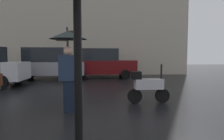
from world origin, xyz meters
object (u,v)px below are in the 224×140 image
pedestrian_with_umbrella (68,51)px  parked_scooter (147,86)px  parked_car_distant (48,64)px  street_signpost (68,51)px  parked_car_left (102,63)px

pedestrian_with_umbrella → parked_scooter: bearing=-11.8°
parked_scooter → parked_car_distant: bearing=125.6°
parked_scooter → street_signpost: street_signpost is taller
parked_scooter → parked_car_left: parked_car_left is taller
parked_car_distant → street_signpost: street_signpost is taller
pedestrian_with_umbrella → parked_car_distant: size_ratio=0.49×
parked_scooter → parked_car_left: bearing=100.0°
parked_scooter → street_signpost: 4.51m
street_signpost → pedestrian_with_umbrella: bearing=-81.8°
parked_car_distant → parked_car_left: bearing=13.0°
parked_scooter → parked_car_distant: (-4.60, 6.60, 0.45)m
parked_car_left → parked_car_distant: parked_car_distant is taller
parked_car_left → street_signpost: street_signpost is taller
parked_car_distant → street_signpost: 3.83m
pedestrian_with_umbrella → parked_car_distant: (-2.27, 7.39, -0.63)m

